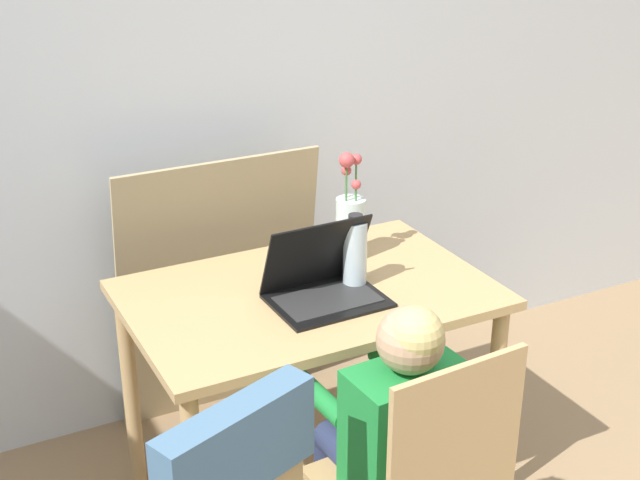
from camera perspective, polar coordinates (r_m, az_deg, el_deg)
The scene contains 7 objects.
wall_back at distance 3.08m, azimuth -9.86°, elevation 9.82°, with size 6.40×0.05×2.50m.
dining_table at distance 2.73m, azimuth -0.73°, elevation -5.20°, with size 1.09×0.71×0.75m.
person_seated at distance 2.35m, azimuth 4.70°, elevation -11.48°, with size 0.33×0.44×0.98m.
laptop at distance 2.61m, azimuth 0.17°, elevation -2.67°, with size 0.33×0.25×0.24m.
flower_vase at distance 2.86m, azimuth 1.96°, elevation 1.21°, with size 0.10×0.10×0.36m.
water_bottle at distance 2.67m, azimuth 2.25°, elevation -0.82°, with size 0.07×0.07×0.23m.
cardboard_panel at distance 3.25m, azimuth -6.52°, elevation -3.18°, with size 0.74×0.16×1.02m.
Camera 1 is at (-0.89, -0.64, 1.96)m, focal length 50.00 mm.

